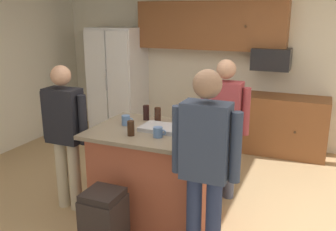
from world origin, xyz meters
name	(u,v)px	position (x,y,z in m)	size (l,w,h in m)	color
floor	(170,219)	(0.00, 0.00, 0.00)	(7.04, 7.04, 0.00)	tan
back_wall	(236,64)	(0.00, 2.80, 1.30)	(6.40, 0.10, 2.60)	beige
cabinet_run_upper	(210,25)	(-0.40, 2.60, 1.93)	(2.40, 0.38, 0.75)	brown
cabinet_run_lower	(266,123)	(0.60, 2.48, 0.45)	(1.80, 0.63, 0.90)	brown
refrigerator	(118,82)	(-2.00, 2.38, 0.94)	(0.85, 0.76, 1.88)	white
microwave_over_range	(271,59)	(0.60, 2.50, 1.45)	(0.56, 0.40, 0.32)	black
kitchen_island	(157,174)	(-0.16, 0.02, 0.49)	(1.33, 0.96, 0.97)	#9E4C33
person_host_foreground	(205,159)	(0.54, -0.58, 0.99)	(0.57, 0.23, 1.72)	#232D4C
person_guest_right	(65,129)	(-1.14, -0.19, 0.92)	(0.57, 0.22, 1.61)	tan
person_elder_center	(224,121)	(0.36, 0.73, 0.94)	(0.57, 0.22, 1.63)	#4C5166
glass_dark_ale	(158,115)	(-0.26, 0.27, 1.06)	(0.07, 0.07, 0.17)	black
mug_ceramic_white	(158,132)	(-0.05, -0.17, 1.02)	(0.13, 0.09, 0.10)	#4C6B99
glass_short_whisky	(146,113)	(-0.42, 0.32, 1.05)	(0.07, 0.07, 0.16)	black
mug_blue_stoneware	(126,120)	(-0.53, 0.06, 1.02)	(0.13, 0.09, 0.10)	#4C6B99
glass_stout_tall	(192,136)	(0.31, -0.25, 1.06)	(0.06, 0.06, 0.17)	black
glass_pilsner	(131,128)	(-0.32, -0.23, 1.05)	(0.07, 0.07, 0.15)	black
tumbler_amber	(179,116)	(-0.05, 0.35, 1.05)	(0.06, 0.06, 0.16)	black
serving_tray	(163,128)	(-0.10, 0.05, 0.99)	(0.44, 0.30, 0.04)	#B7B7BC
trash_bin	(104,223)	(-0.33, -0.74, 0.30)	(0.34, 0.34, 0.61)	black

